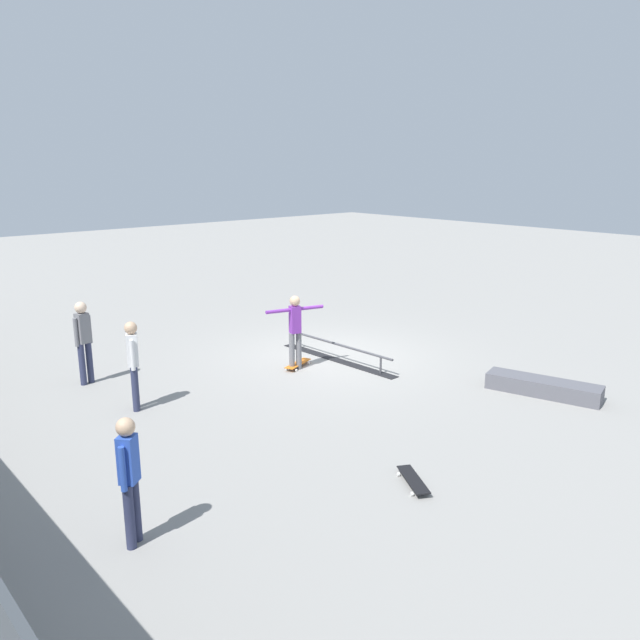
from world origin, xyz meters
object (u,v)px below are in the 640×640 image
(bystander_white_shirt, at_px, (133,361))
(bystander_blue_shirt, at_px, (129,474))
(grind_rail, at_px, (337,353))
(skateboard_main, at_px, (298,364))
(skater_main, at_px, (295,327))
(loose_skateboard_black, at_px, (413,480))
(bystander_grey_shirt, at_px, (83,338))
(skate_ledge, at_px, (543,387))

(bystander_white_shirt, relative_size, bystander_blue_shirt, 1.03)
(grind_rail, xyz_separation_m, skateboard_main, (0.21, 0.94, -0.10))
(skater_main, distance_m, bystander_blue_shirt, 6.41)
(bystander_blue_shirt, distance_m, loose_skateboard_black, 3.72)
(bystander_white_shirt, bearing_deg, bystander_grey_shirt, 30.22)
(skate_ledge, distance_m, skater_main, 4.98)
(bystander_grey_shirt, xyz_separation_m, bystander_white_shirt, (-1.89, -0.13, -0.03))
(skate_ledge, xyz_separation_m, skateboard_main, (4.31, 2.40, -0.08))
(bystander_grey_shirt, xyz_separation_m, loose_skateboard_black, (-6.86, -1.73, -0.86))
(skateboard_main, relative_size, bystander_grey_shirt, 0.50)
(bystander_blue_shirt, bearing_deg, loose_skateboard_black, 120.89)
(bystander_grey_shirt, distance_m, bystander_white_shirt, 1.89)
(bystander_white_shirt, bearing_deg, skateboard_main, -64.88)
(grind_rail, bearing_deg, bystander_blue_shirt, 116.22)
(grind_rail, distance_m, bystander_grey_shirt, 5.23)
(grind_rail, relative_size, bystander_blue_shirt, 2.15)
(bystander_blue_shirt, bearing_deg, skater_main, 174.67)
(bystander_blue_shirt, relative_size, loose_skateboard_black, 1.94)
(skate_ledge, bearing_deg, bystander_blue_shirt, 85.35)
(skateboard_main, distance_m, bystander_white_shirt, 3.72)
(skateboard_main, bearing_deg, skate_ledge, 98.36)
(skater_main, height_order, bystander_blue_shirt, skater_main)
(bystander_grey_shirt, relative_size, bystander_blue_shirt, 1.07)
(bystander_grey_shirt, bearing_deg, bystander_blue_shirt, 61.22)
(skate_ledge, bearing_deg, skater_main, 30.96)
(skater_main, bearing_deg, skateboard_main, -132.87)
(skateboard_main, height_order, bystander_white_shirt, bystander_white_shirt)
(skate_ledge, distance_m, bystander_white_shirt, 7.49)
(skateboard_main, xyz_separation_m, bystander_grey_shirt, (1.96, 3.76, 0.86))
(skate_ledge, bearing_deg, skateboard_main, 29.09)
(bystander_grey_shirt, bearing_deg, loose_skateboard_black, 92.07)
(bystander_grey_shirt, relative_size, bystander_white_shirt, 1.03)
(skater_main, distance_m, loose_skateboard_black, 5.24)
(grind_rail, distance_m, bystander_blue_shirt, 7.30)
(bystander_blue_shirt, bearing_deg, skate_ledge, 136.00)
(skateboard_main, distance_m, bystander_grey_shirt, 4.33)
(grind_rail, height_order, skater_main, skater_main)
(grind_rail, distance_m, bystander_white_shirt, 4.64)
(grind_rail, relative_size, loose_skateboard_black, 4.18)
(skate_ledge, bearing_deg, bystander_white_shirt, 53.96)
(skateboard_main, height_order, loose_skateboard_black, same)
(bystander_white_shirt, xyz_separation_m, bystander_blue_shirt, (-3.75, 1.82, -0.03))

